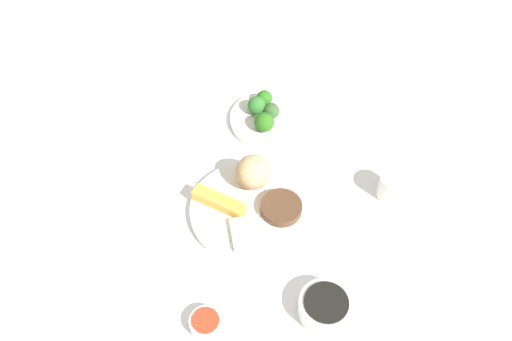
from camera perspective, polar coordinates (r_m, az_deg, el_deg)
The scene contains 16 objects.
tabletop at distance 1.18m, azimuth -0.95°, elevation -4.26°, with size 2.20×2.20×0.02m, color white.
main_plate at distance 1.16m, azimuth -0.62°, elevation -4.08°, with size 0.25×0.25×0.02m, color white.
rice_scoop at distance 1.16m, azimuth -0.30°, elevation -0.16°, with size 0.08×0.08×0.08m, color tan.
spring_roll at distance 1.15m, azimuth -3.86°, elevation -3.22°, with size 0.12×0.03×0.03m, color gold.
crab_rangoon_wonton at distance 1.11m, azimuth -0.99°, elevation -6.45°, with size 0.06×0.07×0.01m, color beige.
stir_fry_heap at distance 1.14m, azimuth 2.62°, elevation -3.85°, with size 0.09×0.09×0.02m, color #503422.
broccoli_plate at distance 1.32m, azimuth 1.47°, elevation 5.30°, with size 0.19×0.19×0.01m, color white.
broccoli_floret_0 at distance 1.31m, azimuth 1.60°, elevation 6.18°, with size 0.04×0.04×0.04m, color #34582D.
broccoli_floret_2 at distance 1.32m, azimuth 0.10°, elevation 6.73°, with size 0.04×0.04×0.04m, color #2F712C.
broccoli_floret_3 at distance 1.28m, azimuth 0.86°, elevation 5.02°, with size 0.05×0.05×0.05m, color #2A681A.
broccoli_floret_4 at distance 1.34m, azimuth 0.88°, elevation 7.48°, with size 0.04×0.04×0.04m, color #2B6D1C.
soy_sauce_bowl at distance 1.05m, azimuth 7.17°, elevation -13.84°, with size 0.10×0.10×0.04m, color white.
soy_sauce_bowl_liquid at distance 1.03m, azimuth 7.29°, elevation -13.36°, with size 0.08×0.08×0.00m, color black.
sauce_ramekin_sweet_and_sour at distance 1.04m, azimuth -5.17°, elevation -15.48°, with size 0.06×0.06×0.03m, color white.
sauce_ramekin_sweet_and_sour_liquid at distance 1.03m, azimuth -5.23°, elevation -15.17°, with size 0.05×0.05×0.00m, color red.
teacup at distance 1.20m, azimuth 13.86°, elevation -1.59°, with size 0.06×0.06×0.06m, color white.
Camera 1 is at (0.36, 0.55, 0.99)m, focal length 38.72 mm.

